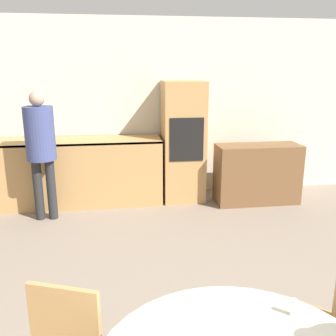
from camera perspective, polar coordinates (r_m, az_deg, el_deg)
wall_back at (r=5.62m, az=-3.87°, el=8.90°), size 6.54×0.05×2.60m
kitchen_counter at (r=5.47m, az=-15.05°, el=-0.52°), size 2.64×0.60×0.94m
oven_unit at (r=5.43m, az=2.28°, el=4.02°), size 0.59×0.59×1.72m
sideboard at (r=5.53m, az=13.43°, el=-0.87°), size 1.19×0.45×0.85m
chair_far_right at (r=2.51m, az=22.33°, el=-20.52°), size 0.57×0.57×0.89m
person_standing at (r=4.89m, az=-18.85°, el=3.70°), size 0.36×0.36×1.63m
salt_shaker at (r=2.04m, az=18.58°, el=-19.48°), size 0.03×0.03×0.09m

